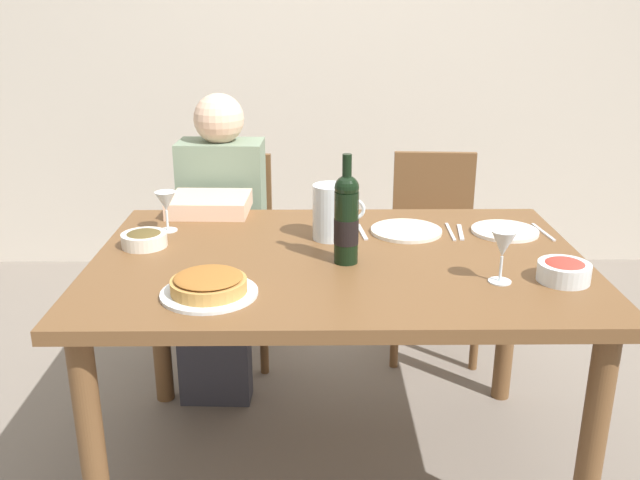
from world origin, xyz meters
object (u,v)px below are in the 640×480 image
at_px(dinner_plate_right_setting, 505,231).
at_px(diner_left, 219,234).
at_px(chair_right, 433,240).
at_px(wine_glass_right_diner, 503,246).
at_px(wine_bottle, 346,219).
at_px(olive_bowl, 144,238).
at_px(baked_tart, 209,285).
at_px(salad_bowl, 564,270).
at_px(chair_left, 229,243).
at_px(wine_glass_left_diner, 166,203).
at_px(dining_table, 338,284).
at_px(dinner_plate_left_setting, 406,231).
at_px(water_pitcher, 331,215).

distance_m(dinner_plate_right_setting, diner_left, 1.12).
relative_size(diner_left, chair_right, 1.33).
height_order(wine_glass_right_diner, dinner_plate_right_setting, wine_glass_right_diner).
xyz_separation_m(wine_bottle, dinner_plate_right_setting, (0.55, 0.27, -0.13)).
height_order(olive_bowl, chair_right, chair_right).
xyz_separation_m(wine_bottle, baked_tart, (-0.38, -0.24, -0.11)).
bearing_deg(wine_bottle, salad_bowl, -14.28).
bearing_deg(chair_right, chair_left, 5.72).
xyz_separation_m(wine_glass_right_diner, dinner_plate_right_setting, (0.13, 0.43, -0.10)).
xyz_separation_m(olive_bowl, wine_glass_right_diner, (1.06, -0.30, 0.08)).
distance_m(wine_glass_left_diner, chair_right, 1.27).
bearing_deg(dining_table, chair_right, 63.19).
bearing_deg(baked_tart, chair_left, 94.50).
bearing_deg(salad_bowl, diner_left, 142.06).
xyz_separation_m(dining_table, diner_left, (-0.45, 0.64, -0.05)).
xyz_separation_m(baked_tart, dinner_plate_right_setting, (0.93, 0.51, -0.02)).
bearing_deg(wine_bottle, chair_right, 65.34).
relative_size(dining_table, dinner_plate_left_setting, 6.24).
relative_size(wine_bottle, chair_left, 0.38).
distance_m(olive_bowl, chair_left, 0.85).
height_order(salad_bowl, chair_right, chair_right).
xyz_separation_m(diner_left, chair_right, (0.91, 0.26, -0.12)).
xyz_separation_m(dining_table, water_pitcher, (-0.02, 0.17, 0.17)).
xyz_separation_m(wine_bottle, chair_right, (0.44, 0.95, -0.40)).
bearing_deg(diner_left, wine_bottle, 126.88).
distance_m(dining_table, water_pitcher, 0.24).
bearing_deg(chair_left, chair_right, -176.02).
xyz_separation_m(water_pitcher, dinner_plate_left_setting, (0.26, 0.06, -0.07)).
bearing_deg(dinner_plate_right_setting, water_pitcher, -174.87).
distance_m(wine_bottle, dinner_plate_right_setting, 0.63).
xyz_separation_m(wine_glass_left_diner, diner_left, (0.12, 0.38, -0.24)).
bearing_deg(chair_right, diner_left, 20.13).
relative_size(dining_table, dinner_plate_right_setting, 6.70).
bearing_deg(chair_left, baked_tart, 96.70).
height_order(salad_bowl, wine_glass_right_diner, wine_glass_right_diner).
relative_size(baked_tart, dinner_plate_left_setting, 1.08).
bearing_deg(wine_glass_right_diner, olive_bowl, 163.96).
bearing_deg(dining_table, dinner_plate_left_setting, 43.89).
bearing_deg(wine_glass_left_diner, diner_left, 72.80).
height_order(dinner_plate_right_setting, chair_right, chair_right).
distance_m(wine_bottle, diner_left, 0.88).
bearing_deg(wine_bottle, dinner_plate_left_setting, 51.80).
bearing_deg(wine_bottle, diner_left, 124.67).
height_order(baked_tart, olive_bowl, baked_tart).
height_order(salad_bowl, dinner_plate_left_setting, salad_bowl).
distance_m(dinner_plate_right_setting, chair_right, 0.74).
xyz_separation_m(dining_table, salad_bowl, (0.62, -0.20, 0.12)).
bearing_deg(baked_tart, wine_bottle, 32.62).
xyz_separation_m(dining_table, dinner_plate_left_setting, (0.24, 0.23, 0.10)).
distance_m(water_pitcher, chair_right, 0.94).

